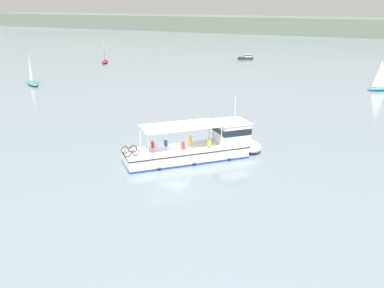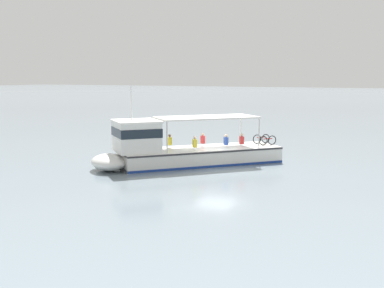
{
  "view_description": "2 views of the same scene",
  "coord_description": "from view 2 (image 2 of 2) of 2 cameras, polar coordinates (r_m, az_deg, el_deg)",
  "views": [
    {
      "loc": [
        17.63,
        -31.62,
        13.27
      ],
      "look_at": [
        1.71,
        0.16,
        1.4
      ],
      "focal_mm": 39.98,
      "sensor_mm": 36.0,
      "label": 1
    },
    {
      "loc": [
        -12.4,
        29.14,
        6.0
      ],
      "look_at": [
        1.71,
        0.16,
        1.4
      ],
      "focal_mm": 45.73,
      "sensor_mm": 36.0,
      "label": 2
    }
  ],
  "objects": [
    {
      "name": "ferry_main",
      "position": [
        32.28,
        -1.68,
        -0.77
      ],
      "size": [
        10.91,
        11.42,
        5.32
      ],
      "color": "white",
      "rests_on": "ground"
    },
    {
      "name": "ground_plane",
      "position": [
        32.23,
        2.87,
        -2.62
      ],
      "size": [
        400.0,
        400.0,
        0.0
      ],
      "primitive_type": "plane",
      "color": "gray"
    }
  ]
}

